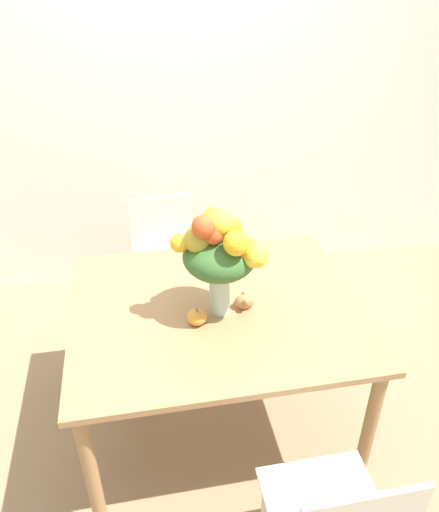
% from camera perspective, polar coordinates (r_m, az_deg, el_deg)
% --- Properties ---
extents(ground_plane, '(12.00, 12.00, 0.00)m').
position_cam_1_polar(ground_plane, '(2.82, -0.37, -18.02)').
color(ground_plane, '#8E7556').
extents(wall_back, '(8.00, 0.06, 2.70)m').
position_cam_1_polar(wall_back, '(3.38, -5.20, 18.21)').
color(wall_back, white).
rests_on(wall_back, ground_plane).
extents(dining_table, '(1.31, 1.08, 0.76)m').
position_cam_1_polar(dining_table, '(2.34, -0.42, -7.55)').
color(dining_table, '#9E754C').
rests_on(dining_table, ground_plane).
extents(flower_vase, '(0.39, 0.32, 0.52)m').
position_cam_1_polar(flower_vase, '(2.07, 0.13, 0.28)').
color(flower_vase, '#B2CCBC').
rests_on(flower_vase, dining_table).
extents(pumpkin, '(0.09, 0.09, 0.08)m').
position_cam_1_polar(pumpkin, '(2.18, -2.59, -6.96)').
color(pumpkin, gold).
rests_on(pumpkin, dining_table).
extents(turkey_figurine, '(0.09, 0.12, 0.07)m').
position_cam_1_polar(turkey_figurine, '(2.27, 2.79, -4.97)').
color(turkey_figurine, '#A87A4C').
rests_on(turkey_figurine, dining_table).
extents(dining_chair_near_window, '(0.47, 0.47, 0.85)m').
position_cam_1_polar(dining_chair_near_window, '(3.17, -5.96, -0.70)').
color(dining_chair_near_window, silver).
rests_on(dining_chair_near_window, ground_plane).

